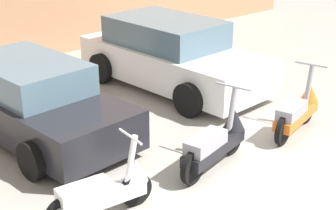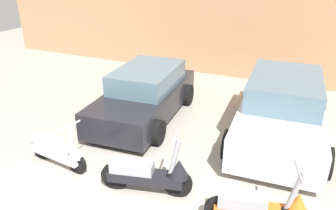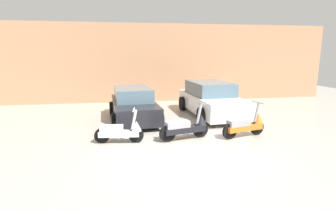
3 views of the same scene
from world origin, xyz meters
name	(u,v)px [view 2 (image 2 of 3)]	position (x,y,z in m)	size (l,w,h in m)	color
wall_back	(241,16)	(0.00, 7.65, 2.08)	(19.60, 0.12, 4.16)	tan
scooter_front_left	(59,150)	(-1.84, 0.92, 0.36)	(1.44, 0.52, 1.01)	black
scooter_front_right	(150,173)	(0.13, 0.94, 0.40)	(1.60, 0.71, 1.13)	black
scooter_front_center	(262,207)	(2.03, 0.89, 0.39)	(1.53, 0.70, 1.09)	black
car_rear_left	(145,94)	(-1.39, 3.63, 0.61)	(2.04, 3.85, 1.27)	black
car_rear_center	(282,109)	(1.89, 3.97, 0.67)	(2.20, 4.23, 1.40)	white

